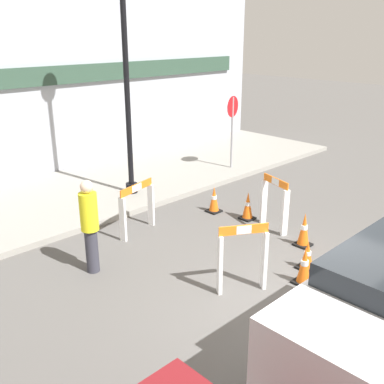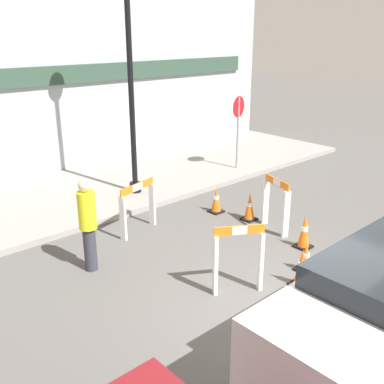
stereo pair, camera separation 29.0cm
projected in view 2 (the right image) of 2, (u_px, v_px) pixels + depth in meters
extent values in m
plane|color=#565451|center=(280.00, 310.00, 6.71)|extent=(60.00, 60.00, 0.00)
cube|color=gray|center=(71.00, 196.00, 11.20)|extent=(18.00, 3.92, 0.12)
cube|color=#A3A8B2|center=(24.00, 79.00, 11.71)|extent=(18.00, 0.12, 5.50)
cube|color=#2D4738|center=(26.00, 77.00, 11.61)|extent=(16.20, 0.10, 0.50)
cylinder|color=black|center=(135.00, 187.00, 11.25)|extent=(0.29, 0.29, 0.24)
cylinder|color=black|center=(130.00, 77.00, 10.34)|extent=(0.13, 0.13, 5.61)
cylinder|color=gray|center=(238.00, 133.00, 12.91)|extent=(0.06, 0.06, 2.06)
cylinder|color=red|center=(239.00, 107.00, 12.65)|extent=(0.59, 0.15, 0.60)
cube|color=white|center=(215.00, 266.00, 6.98)|extent=(0.12, 0.14, 1.00)
cube|color=white|center=(261.00, 261.00, 7.11)|extent=(0.12, 0.14, 1.00)
cube|color=orange|center=(240.00, 230.00, 6.85)|extent=(0.69, 0.44, 0.15)
cube|color=white|center=(240.00, 230.00, 6.85)|extent=(0.22, 0.15, 0.14)
cube|color=white|center=(286.00, 214.00, 8.95)|extent=(0.14, 0.10, 0.98)
cube|color=white|center=(265.00, 202.00, 9.57)|extent=(0.14, 0.10, 0.98)
cube|color=orange|center=(277.00, 182.00, 9.07)|extent=(0.25, 0.76, 0.15)
cube|color=white|center=(277.00, 182.00, 9.07)|extent=(0.10, 0.23, 0.13)
cube|color=white|center=(152.00, 204.00, 9.55)|extent=(0.09, 0.14, 0.91)
cube|color=white|center=(123.00, 219.00, 8.82)|extent=(0.09, 0.14, 0.91)
cube|color=orange|center=(137.00, 187.00, 9.00)|extent=(0.96, 0.27, 0.15)
cube|color=white|center=(137.00, 187.00, 9.00)|extent=(0.29, 0.10, 0.14)
cube|color=black|center=(303.00, 246.00, 8.66)|extent=(0.30, 0.30, 0.04)
cone|color=orange|center=(304.00, 230.00, 8.55)|extent=(0.22, 0.23, 0.64)
cylinder|color=white|center=(305.00, 229.00, 8.54)|extent=(0.13, 0.13, 0.09)
cube|color=black|center=(305.00, 269.00, 7.83)|extent=(0.30, 0.30, 0.04)
cone|color=orange|center=(306.00, 256.00, 7.74)|extent=(0.23, 0.23, 0.48)
cylinder|color=white|center=(306.00, 255.00, 7.73)|extent=(0.13, 0.13, 0.07)
cube|color=black|center=(300.00, 284.00, 7.37)|extent=(0.30, 0.30, 0.04)
cone|color=orange|center=(302.00, 266.00, 7.26)|extent=(0.23, 0.22, 0.63)
cylinder|color=white|center=(302.00, 265.00, 7.25)|extent=(0.13, 0.13, 0.09)
cube|color=black|center=(249.00, 219.00, 9.92)|extent=(0.30, 0.30, 0.04)
cone|color=orange|center=(250.00, 206.00, 9.82)|extent=(0.22, 0.22, 0.59)
cylinder|color=white|center=(250.00, 204.00, 9.81)|extent=(0.13, 0.13, 0.08)
cube|color=black|center=(216.00, 211.00, 10.34)|extent=(0.30, 0.30, 0.04)
cone|color=orange|center=(216.00, 199.00, 10.24)|extent=(0.22, 0.22, 0.57)
cylinder|color=white|center=(216.00, 198.00, 10.23)|extent=(0.13, 0.13, 0.08)
cylinder|color=#33333D|center=(90.00, 249.00, 7.74)|extent=(0.28, 0.28, 0.79)
cylinder|color=yellow|center=(87.00, 210.00, 7.50)|extent=(0.39, 0.39, 0.66)
sphere|color=beige|center=(85.00, 186.00, 7.35)|extent=(0.28, 0.28, 0.22)
cylinder|color=black|center=(378.00, 297.00, 6.50)|extent=(0.60, 0.18, 0.60)
cylinder|color=black|center=(274.00, 379.00, 4.98)|extent=(0.60, 0.18, 0.60)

